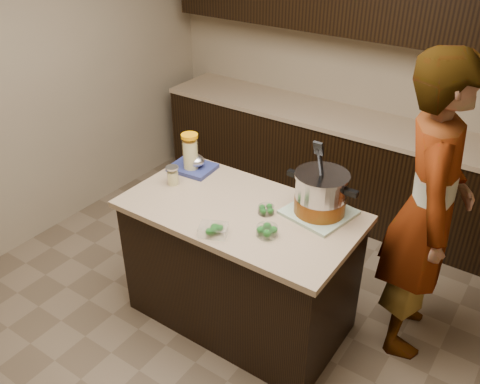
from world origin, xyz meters
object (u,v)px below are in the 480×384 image
object	(u,v)px
lemonade_pitcher	(190,155)
person	(427,212)
stock_pot	(320,196)
island	(240,266)

from	to	relation	value
lemonade_pitcher	person	world-z (taller)	person
stock_pot	person	distance (m)	0.63
stock_pot	lemonade_pitcher	distance (m)	0.97
stock_pot	lemonade_pitcher	bearing A→B (deg)	-177.08
island	lemonade_pitcher	bearing A→B (deg)	159.86
island	stock_pot	distance (m)	0.75
island	stock_pot	world-z (taller)	stock_pot
stock_pot	person	bearing A→B (deg)	28.71
island	stock_pot	xyz separation A→B (m)	(0.42, 0.22, 0.58)
island	person	distance (m)	1.22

